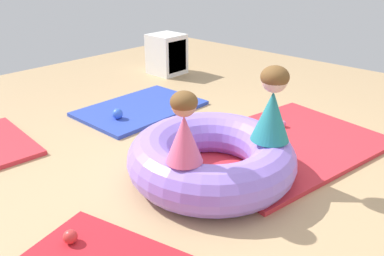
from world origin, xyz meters
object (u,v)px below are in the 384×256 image
object	(u,v)px
play_ball_red	(70,237)
inflatable_cushion	(211,158)
child_in_teal	(272,105)
storage_cube	(168,54)
play_ball_teal	(265,136)
child_in_pink	(184,128)
play_ball_blue	(118,114)
play_ball_pink	(283,124)

from	to	relation	value
play_ball_red	inflatable_cushion	bearing A→B (deg)	-4.28
child_in_teal	storage_cube	bearing A→B (deg)	175.44
child_in_teal	play_ball_teal	xyz separation A→B (m)	(0.52, 0.35, -0.53)
child_in_pink	play_ball_teal	world-z (taller)	child_in_pink
inflatable_cushion	play_ball_blue	size ratio (longest dim) A/B	11.78
play_ball_blue	play_ball_red	distance (m)	1.89
play_ball_teal	child_in_teal	bearing A→B (deg)	-145.46
child_in_teal	play_ball_blue	xyz separation A→B (m)	(-0.07, 1.74, -0.52)
inflatable_cushion	play_ball_red	distance (m)	1.17
inflatable_cushion	child_in_pink	xyz separation A→B (m)	(-0.41, -0.11, 0.41)
child_in_teal	play_ball_pink	xyz separation A→B (m)	(0.90, 0.40, -0.54)
child_in_pink	inflatable_cushion	bearing A→B (deg)	90.93
play_ball_red	play_ball_teal	bearing A→B (deg)	-2.01
inflatable_cushion	play_ball_teal	distance (m)	0.77
inflatable_cushion	child_in_teal	size ratio (longest dim) A/B	2.32
play_ball_teal	play_ball_pink	bearing A→B (deg)	6.14
child_in_teal	inflatable_cushion	bearing A→B (deg)	-117.62
inflatable_cushion	storage_cube	xyz separation A→B (m)	(1.80, 2.34, 0.10)
child_in_pink	child_in_teal	world-z (taller)	child_in_teal
inflatable_cushion	storage_cube	world-z (taller)	storage_cube
play_ball_blue	play_ball_teal	bearing A→B (deg)	-67.21
inflatable_cushion	play_ball_blue	world-z (taller)	inflatable_cushion
play_ball_pink	play_ball_red	bearing A→B (deg)	179.35
play_ball_red	child_in_pink	bearing A→B (deg)	-14.53
play_ball_teal	child_in_pink	bearing A→B (deg)	-173.76
child_in_pink	play_ball_teal	distance (m)	1.28
child_in_pink	play_ball_blue	xyz separation A→B (m)	(0.59, 1.52, -0.49)
play_ball_teal	play_ball_red	bearing A→B (deg)	177.99
play_ball_teal	storage_cube	size ratio (longest dim) A/B	0.15
inflatable_cushion	play_ball_blue	xyz separation A→B (m)	(0.18, 1.41, -0.08)
play_ball_red	storage_cube	bearing A→B (deg)	37.25
play_ball_blue	inflatable_cushion	bearing A→B (deg)	-97.42
child_in_teal	play_ball_pink	bearing A→B (deg)	139.23
child_in_pink	child_in_teal	bearing A→B (deg)	56.85
play_ball_blue	play_ball_pink	bearing A→B (deg)	-54.34
play_ball_pink	play_ball_blue	distance (m)	1.66
child_in_pink	play_ball_blue	size ratio (longest dim) A/B	4.42
child_in_teal	play_ball_teal	world-z (taller)	child_in_teal
child_in_pink	storage_cube	world-z (taller)	child_in_pink
inflatable_cushion	play_ball_pink	distance (m)	1.16
storage_cube	play_ball_blue	bearing A→B (deg)	-150.10
child_in_pink	play_ball_red	size ratio (longest dim) A/B	5.66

